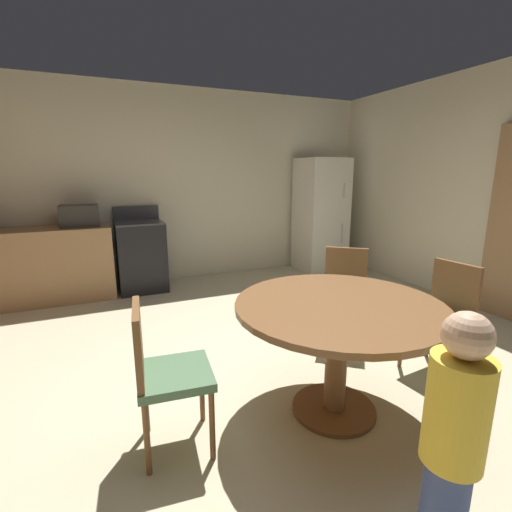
{
  "coord_description": "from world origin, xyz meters",
  "views": [
    {
      "loc": [
        -1.1,
        -2.21,
        1.55
      ],
      "look_at": [
        0.27,
        0.94,
        0.76
      ],
      "focal_mm": 25.52,
      "sensor_mm": 36.0,
      "label": 1
    }
  ],
  "objects_px": {
    "microwave": "(80,216)",
    "person_child": "(452,442)",
    "chair_west": "(162,368)",
    "refrigerator": "(320,215)",
    "oven_range": "(141,255)",
    "dining_table": "(338,325)",
    "chair_east": "(444,310)",
    "chair_northeast": "(344,289)"
  },
  "relations": [
    {
      "from": "microwave",
      "to": "person_child",
      "type": "height_order",
      "value": "microwave"
    },
    {
      "from": "chair_west",
      "to": "refrigerator",
      "type": "bearing_deg",
      "value": 51.13
    },
    {
      "from": "oven_range",
      "to": "dining_table",
      "type": "distance_m",
      "value": 3.3
    },
    {
      "from": "chair_west",
      "to": "person_child",
      "type": "relative_size",
      "value": 0.8
    },
    {
      "from": "dining_table",
      "to": "microwave",
      "type": "bearing_deg",
      "value": 115.71
    },
    {
      "from": "chair_east",
      "to": "person_child",
      "type": "xyz_separation_m",
      "value": [
        -1.28,
        -1.09,
        0.08
      ]
    },
    {
      "from": "microwave",
      "to": "person_child",
      "type": "relative_size",
      "value": 0.4
    },
    {
      "from": "oven_range",
      "to": "chair_west",
      "type": "bearing_deg",
      "value": -94.31
    },
    {
      "from": "person_child",
      "to": "microwave",
      "type": "bearing_deg",
      "value": 29.25
    },
    {
      "from": "microwave",
      "to": "chair_west",
      "type": "xyz_separation_m",
      "value": [
        0.46,
        -3.08,
        -0.53
      ]
    },
    {
      "from": "chair_west",
      "to": "person_child",
      "type": "distance_m",
      "value": 1.4
    },
    {
      "from": "dining_table",
      "to": "chair_northeast",
      "type": "bearing_deg",
      "value": 50.76
    },
    {
      "from": "chair_northeast",
      "to": "person_child",
      "type": "height_order",
      "value": "person_child"
    },
    {
      "from": "dining_table",
      "to": "person_child",
      "type": "relative_size",
      "value": 1.19
    },
    {
      "from": "refrigerator",
      "to": "person_child",
      "type": "relative_size",
      "value": 1.61
    },
    {
      "from": "person_child",
      "to": "refrigerator",
      "type": "bearing_deg",
      "value": -15.72
    },
    {
      "from": "dining_table",
      "to": "chair_northeast",
      "type": "distance_m",
      "value": 1.09
    },
    {
      "from": "refrigerator",
      "to": "dining_table",
      "type": "bearing_deg",
      "value": -121.44
    },
    {
      "from": "dining_table",
      "to": "chair_northeast",
      "type": "height_order",
      "value": "chair_northeast"
    },
    {
      "from": "oven_range",
      "to": "chair_northeast",
      "type": "relative_size",
      "value": 1.26
    },
    {
      "from": "microwave",
      "to": "dining_table",
      "type": "height_order",
      "value": "microwave"
    },
    {
      "from": "chair_west",
      "to": "chair_northeast",
      "type": "distance_m",
      "value": 1.91
    },
    {
      "from": "microwave",
      "to": "dining_table",
      "type": "relative_size",
      "value": 0.34
    },
    {
      "from": "microwave",
      "to": "chair_east",
      "type": "relative_size",
      "value": 0.51
    },
    {
      "from": "dining_table",
      "to": "person_child",
      "type": "height_order",
      "value": "person_child"
    },
    {
      "from": "refrigerator",
      "to": "microwave",
      "type": "height_order",
      "value": "refrigerator"
    },
    {
      "from": "microwave",
      "to": "chair_northeast",
      "type": "bearing_deg",
      "value": -46.58
    },
    {
      "from": "microwave",
      "to": "chair_west",
      "type": "height_order",
      "value": "microwave"
    },
    {
      "from": "person_child",
      "to": "chair_west",
      "type": "bearing_deg",
      "value": 50.36
    },
    {
      "from": "oven_range",
      "to": "dining_table",
      "type": "bearing_deg",
      "value": -75.13
    },
    {
      "from": "chair_northeast",
      "to": "oven_range",
      "type": "bearing_deg",
      "value": -107.64
    },
    {
      "from": "dining_table",
      "to": "person_child",
      "type": "distance_m",
      "value": 1.0
    },
    {
      "from": "refrigerator",
      "to": "microwave",
      "type": "relative_size",
      "value": 4.0
    },
    {
      "from": "chair_east",
      "to": "person_child",
      "type": "distance_m",
      "value": 1.68
    },
    {
      "from": "refrigerator",
      "to": "chair_northeast",
      "type": "height_order",
      "value": "refrigerator"
    },
    {
      "from": "refrigerator",
      "to": "dining_table",
      "type": "relative_size",
      "value": 1.35
    },
    {
      "from": "refrigerator",
      "to": "dining_table",
      "type": "xyz_separation_m",
      "value": [
        -1.92,
        -3.14,
        -0.27
      ]
    },
    {
      "from": "chair_northeast",
      "to": "chair_east",
      "type": "height_order",
      "value": "same"
    },
    {
      "from": "oven_range",
      "to": "person_child",
      "type": "distance_m",
      "value": 4.22
    },
    {
      "from": "microwave",
      "to": "chair_northeast",
      "type": "height_order",
      "value": "microwave"
    },
    {
      "from": "refrigerator",
      "to": "microwave",
      "type": "xyz_separation_m",
      "value": [
        -3.45,
        0.05,
        0.15
      ]
    },
    {
      "from": "chair_west",
      "to": "chair_east",
      "type": "distance_m",
      "value": 2.16
    }
  ]
}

